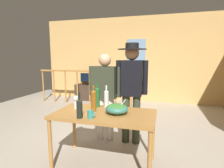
% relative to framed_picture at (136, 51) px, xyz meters
% --- Properties ---
extents(ground_plane, '(8.30, 8.30, 0.00)m').
position_rel_framed_picture_xyz_m(ground_plane, '(-0.07, -3.08, -1.67)').
color(ground_plane, '#9E9384').
extents(back_wall, '(6.38, 0.10, 2.80)m').
position_rel_framed_picture_xyz_m(back_wall, '(-0.07, 0.06, -0.27)').
color(back_wall, tan).
rests_on(back_wall, ground_plane).
extents(framed_picture, '(0.62, 0.03, 0.79)m').
position_rel_framed_picture_xyz_m(framed_picture, '(0.00, 0.00, 0.00)').
color(framed_picture, '#6A8AAB').
extents(stair_railing, '(3.07, 0.10, 1.13)m').
position_rel_framed_picture_xyz_m(stair_railing, '(-1.08, -0.86, -0.99)').
color(stair_railing, '#9E6B33').
rests_on(stair_railing, ground_plane).
extents(tv_console, '(0.90, 0.40, 0.55)m').
position_rel_framed_picture_xyz_m(tv_console, '(-1.59, -0.29, -1.40)').
color(tv_console, '#38281E').
rests_on(tv_console, ground_plane).
extents(flat_screen_tv, '(0.54, 0.12, 0.39)m').
position_rel_framed_picture_xyz_m(flat_screen_tv, '(-1.59, -0.32, -0.89)').
color(flat_screen_tv, black).
rests_on(flat_screen_tv, tv_console).
extents(serving_table, '(1.34, 0.73, 0.74)m').
position_rel_framed_picture_xyz_m(serving_table, '(0.14, -3.78, -1.01)').
color(serving_table, '#9E6B33').
rests_on(serving_table, ground_plane).
extents(salad_bowl, '(0.30, 0.30, 0.20)m').
position_rel_framed_picture_xyz_m(salad_bowl, '(0.31, -3.76, -0.86)').
color(salad_bowl, '#337060').
rests_on(salad_bowl, serving_table).
extents(wine_glass, '(0.08, 0.08, 0.15)m').
position_rel_framed_picture_xyz_m(wine_glass, '(-0.40, -3.53, -0.83)').
color(wine_glass, silver).
rests_on(wine_glass, serving_table).
extents(wine_bottle_green, '(0.07, 0.07, 0.37)m').
position_rel_framed_picture_xyz_m(wine_bottle_green, '(-0.05, -3.52, -0.78)').
color(wine_bottle_green, '#1E5628').
rests_on(wine_bottle_green, serving_table).
extents(wine_bottle_clear, '(0.07, 0.07, 0.33)m').
position_rel_framed_picture_xyz_m(wine_bottle_clear, '(0.09, -3.51, -0.79)').
color(wine_bottle_clear, silver).
rests_on(wine_bottle_clear, serving_table).
extents(wine_bottle_dark, '(0.07, 0.07, 0.33)m').
position_rel_framed_picture_xyz_m(wine_bottle_dark, '(-0.08, -4.06, -0.80)').
color(wine_bottle_dark, black).
rests_on(wine_bottle_dark, serving_table).
extents(wine_bottle_amber, '(0.07, 0.07, 0.36)m').
position_rel_framed_picture_xyz_m(wine_bottle_amber, '(-0.02, -3.75, -0.78)').
color(wine_bottle_amber, brown).
rests_on(wine_bottle_amber, serving_table).
extents(mug_teal, '(0.11, 0.07, 0.10)m').
position_rel_framed_picture_xyz_m(mug_teal, '(0.05, -4.03, -0.88)').
color(mug_teal, teal).
rests_on(mug_teal, serving_table).
extents(mug_white, '(0.12, 0.09, 0.09)m').
position_rel_framed_picture_xyz_m(mug_white, '(-0.30, -3.68, -0.89)').
color(mug_white, white).
rests_on(mug_white, serving_table).
extents(person_standing_left, '(0.60, 0.25, 1.54)m').
position_rel_framed_picture_xyz_m(person_standing_left, '(-0.09, -3.03, -0.77)').
color(person_standing_left, beige).
rests_on(person_standing_left, ground_plane).
extents(person_standing_right, '(0.53, 0.47, 1.71)m').
position_rel_framed_picture_xyz_m(person_standing_right, '(0.38, -3.03, -0.65)').
color(person_standing_right, '#2D3323').
rests_on(person_standing_right, ground_plane).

